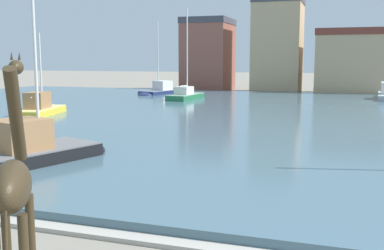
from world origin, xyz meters
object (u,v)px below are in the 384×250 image
(sailboat_navy, at_px, (159,92))
(sailboat_black, at_px, (39,152))
(sailboat_yellow, at_px, (42,110))
(sailboat_green, at_px, (187,96))
(giraffe_statue, at_px, (13,189))

(sailboat_navy, bearing_deg, sailboat_black, -75.11)
(sailboat_navy, bearing_deg, sailboat_yellow, -90.64)
(sailboat_green, distance_m, sailboat_black, 28.81)
(sailboat_navy, bearing_deg, giraffe_statue, -70.33)
(sailboat_green, distance_m, sailboat_yellow, 16.70)
(sailboat_green, bearing_deg, giraffe_statue, -75.06)
(giraffe_statue, xyz_separation_m, sailboat_navy, (-15.40, 43.08, -1.65))
(giraffe_statue, bearing_deg, sailboat_yellow, 125.53)
(giraffe_statue, relative_size, sailboat_black, 0.56)
(sailboat_black, bearing_deg, sailboat_yellow, 125.87)
(giraffe_statue, distance_m, sailboat_navy, 45.78)
(sailboat_green, bearing_deg, sailboat_navy, 134.53)
(sailboat_black, bearing_deg, giraffe_statue, -54.97)
(sailboat_black, bearing_deg, sailboat_green, 97.35)
(sailboat_yellow, bearing_deg, sailboat_navy, 89.36)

